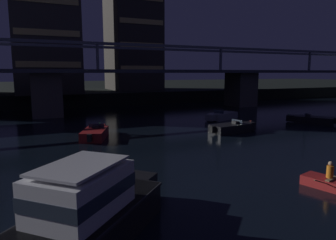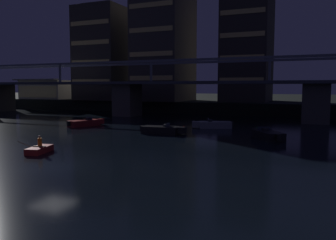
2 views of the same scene
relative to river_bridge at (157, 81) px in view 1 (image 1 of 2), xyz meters
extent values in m
cube|color=black|center=(0.00, 48.01, -3.21)|extent=(240.00, 80.00, 2.20)
cube|color=#4C4944|center=(-15.30, 0.01, -1.54)|extent=(3.60, 4.40, 5.55)
cube|color=#4C4944|center=(15.30, 0.01, -1.54)|extent=(3.60, 4.40, 5.55)
cube|color=#3D424C|center=(0.00, 0.01, 1.46)|extent=(97.80, 6.40, 0.45)
cube|color=slate|center=(0.00, -2.89, 4.89)|extent=(97.80, 0.36, 0.36)
cube|color=slate|center=(0.00, 2.91, 4.89)|extent=(97.80, 0.36, 0.36)
cube|color=slate|center=(-9.18, -2.89, 3.29)|extent=(0.30, 0.30, 3.20)
cube|color=slate|center=(9.18, -2.89, 3.29)|extent=(0.30, 0.30, 3.20)
cube|color=slate|center=(27.54, -2.89, 3.29)|extent=(0.30, 0.30, 3.20)
cube|color=#423D38|center=(-14.23, 13.56, 9.36)|extent=(9.93, 12.68, 22.95)
cube|color=#F2D172|center=(-14.23, 7.17, 2.48)|extent=(9.13, 0.10, 0.90)
cube|color=#F2D172|center=(-14.23, 7.17, 7.06)|extent=(9.13, 0.10, 0.90)
cube|color=#F2D172|center=(-14.23, 7.17, 11.65)|extent=(9.13, 0.10, 0.90)
cube|color=#38332D|center=(2.16, 17.84, 8.32)|extent=(8.98, 11.32, 20.87)
cube|color=#F2D172|center=(2.16, 12.13, 2.06)|extent=(8.26, 0.10, 0.90)
cube|color=#F2D172|center=(2.16, 12.13, 6.23)|extent=(8.26, 0.10, 0.90)
cube|color=#F2D172|center=(2.16, 12.13, 10.41)|extent=(8.26, 0.10, 0.90)
cube|color=black|center=(-16.51, -33.40, -3.71)|extent=(7.49, 7.50, 1.20)
cube|color=black|center=(-13.29, -30.18, -3.63)|extent=(1.79, 1.79, 1.04)
cube|color=black|center=(-16.51, -33.40, -3.16)|extent=(7.61, 7.61, 0.10)
cube|color=white|center=(-16.09, -32.97, -2.41)|extent=(3.75, 3.75, 1.40)
cube|color=#283342|center=(-16.09, -32.97, -2.36)|extent=(3.80, 3.80, 0.44)
cube|color=silver|center=(-16.09, -32.97, -1.56)|extent=(3.37, 3.37, 0.08)
cube|color=gray|center=(3.89, -11.49, -3.91)|extent=(4.30, 3.10, 0.80)
cube|color=gray|center=(1.65, -12.37, -3.86)|extent=(1.20, 1.25, 0.70)
cube|color=#283342|center=(3.10, -11.81, -3.33)|extent=(0.59, 1.29, 0.36)
cube|color=#262628|center=(3.33, -11.71, -3.39)|extent=(0.58, 0.67, 0.24)
cube|color=black|center=(5.89, -10.71, -3.81)|extent=(0.47, 0.47, 0.60)
sphere|color=beige|center=(1.42, -12.46, -3.43)|extent=(0.12, 0.12, 0.12)
cube|color=maroon|center=(-12.43, -16.30, -3.91)|extent=(3.12, 4.30, 0.80)
cube|color=maroon|center=(-11.53, -14.07, -3.86)|extent=(1.25, 1.20, 0.70)
cube|color=#283342|center=(-12.11, -15.51, -3.33)|extent=(1.29, 0.59, 0.36)
cube|color=#262628|center=(-12.20, -15.74, -3.39)|extent=(0.67, 0.58, 0.24)
cube|color=black|center=(-13.22, -18.30, -3.81)|extent=(0.47, 0.47, 0.60)
sphere|color=#33D84C|center=(-11.44, -13.83, -3.43)|extent=(0.12, 0.12, 0.12)
cube|color=black|center=(-0.26, -18.85, -3.91)|extent=(4.10, 2.27, 0.80)
cube|color=black|center=(2.13, -18.55, -3.86)|extent=(1.01, 1.09, 0.70)
cube|color=#283342|center=(0.58, -18.75, -3.33)|extent=(0.27, 1.35, 0.36)
cube|color=#262628|center=(0.33, -18.78, -3.39)|extent=(0.47, 0.60, 0.24)
cube|color=black|center=(-2.40, -19.11, -3.81)|extent=(0.40, 0.40, 0.60)
sphere|color=red|center=(2.37, -18.52, -3.43)|extent=(0.12, 0.12, 0.12)
cube|color=black|center=(11.16, -18.48, -3.91)|extent=(3.64, 4.26, 0.80)
cube|color=black|center=(9.85, -16.46, -3.86)|extent=(1.32, 1.29, 0.70)
cube|color=#283342|center=(10.69, -17.77, -3.33)|extent=(1.19, 0.82, 0.36)
cube|color=#262628|center=(10.83, -17.98, -3.39)|extent=(0.69, 0.64, 0.24)
cube|color=black|center=(12.33, -20.29, -3.81)|extent=(0.50, 0.50, 0.60)
sphere|color=#33D84C|center=(9.71, -16.25, -3.43)|extent=(0.12, 0.12, 0.12)
cube|color=maroon|center=(-4.29, -32.71, -4.07)|extent=(1.74, 2.80, 0.48)
cube|color=#7F6647|center=(-4.29, -32.71, -3.80)|extent=(1.01, 0.45, 0.06)
cylinder|color=orange|center=(-4.31, -32.61, -3.47)|extent=(0.32, 0.32, 0.60)
sphere|color=tan|center=(-4.31, -32.61, -3.06)|extent=(0.22, 0.22, 0.22)
cylinder|color=olive|center=(-5.30, -32.98, -3.73)|extent=(1.48, 0.45, 0.59)
camera|label=1|loc=(-17.41, -42.51, 1.28)|focal=33.08mm
camera|label=2|loc=(15.53, -53.27, 0.84)|focal=37.16mm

